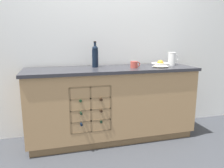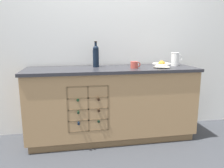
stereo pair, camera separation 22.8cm
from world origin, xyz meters
TOP-DOWN VIEW (x-y plane):
  - ground_plane at (0.00, 0.00)m, footprint 14.00×14.00m
  - back_wall at (0.00, 0.35)m, footprint 4.40×0.06m
  - kitchen_island at (-0.00, -0.00)m, footprint 2.04×0.61m
  - fruit_bowl at (0.59, -0.09)m, footprint 0.22×0.22m
  - white_pitcher at (0.84, 0.07)m, footprint 0.15×0.10m
  - ceramic_mug at (0.26, -0.07)m, footprint 0.12×0.09m
  - standing_wine_bottle at (-0.18, 0.12)m, footprint 0.08×0.08m

SIDE VIEW (x-z plane):
  - ground_plane at x=0.00m, z-range 0.00..0.00m
  - kitchen_island at x=0.00m, z-range 0.01..0.90m
  - fruit_bowl at x=0.59m, z-range 0.89..0.97m
  - ceramic_mug at x=0.26m, z-range 0.89..0.97m
  - white_pitcher at x=0.84m, z-range 0.90..1.07m
  - standing_wine_bottle at x=-0.18m, z-range 0.88..1.19m
  - back_wall at x=0.00m, z-range 0.00..2.55m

